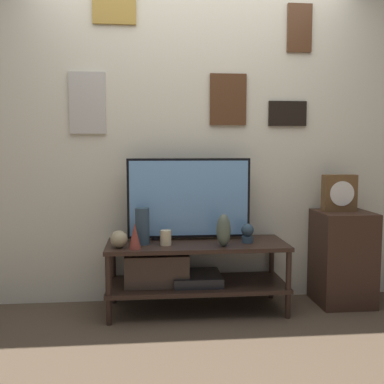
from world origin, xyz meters
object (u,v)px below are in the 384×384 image
(vase_urn_stoneware, at_px, (223,230))
(mantel_clock, at_px, (339,193))
(decorative_bust, at_px, (247,233))
(candle_jar, at_px, (166,238))
(television, at_px, (189,198))
(vase_tall_ceramic, at_px, (142,226))
(vase_round_glass, at_px, (119,239))
(vase_slim_bronze, at_px, (135,236))

(vase_urn_stoneware, relative_size, mantel_clock, 0.82)
(decorative_bust, bearing_deg, candle_jar, -177.24)
(television, bearing_deg, decorative_bust, -19.09)
(candle_jar, bearing_deg, mantel_clock, 6.41)
(vase_tall_ceramic, relative_size, decorative_bust, 1.89)
(decorative_bust, height_order, mantel_clock, mantel_clock)
(television, distance_m, decorative_bust, 0.51)
(vase_tall_ceramic, bearing_deg, mantel_clock, 4.03)
(candle_jar, relative_size, decorative_bust, 0.76)
(decorative_bust, relative_size, mantel_clock, 0.50)
(vase_tall_ceramic, relative_size, mantel_clock, 0.94)
(television, xyz_separation_m, decorative_bust, (0.42, -0.15, -0.25))
(mantel_clock, bearing_deg, vase_round_glass, -173.04)
(television, relative_size, mantel_clock, 3.29)
(vase_round_glass, relative_size, vase_tall_ceramic, 0.46)
(vase_urn_stoneware, height_order, vase_tall_ceramic, vase_tall_ceramic)
(mantel_clock, bearing_deg, candle_jar, -173.59)
(vase_round_glass, bearing_deg, decorative_bust, 5.07)
(vase_slim_bronze, bearing_deg, decorative_bust, 9.10)
(vase_slim_bronze, height_order, vase_tall_ceramic, vase_tall_ceramic)
(vase_tall_ceramic, height_order, decorative_bust, vase_tall_ceramic)
(vase_round_glass, height_order, decorative_bust, decorative_bust)
(television, xyz_separation_m, vase_round_glass, (-0.52, -0.23, -0.26))
(decorative_bust, bearing_deg, vase_slim_bronze, -170.90)
(television, height_order, candle_jar, television)
(television, relative_size, candle_jar, 8.60)
(television, relative_size, vase_tall_ceramic, 3.49)
(vase_slim_bronze, bearing_deg, mantel_clock, 9.20)
(candle_jar, bearing_deg, vase_slim_bronze, -154.77)
(vase_round_glass, bearing_deg, mantel_clock, 6.96)
(vase_urn_stoneware, distance_m, vase_tall_ceramic, 0.59)
(vase_round_glass, xyz_separation_m, vase_slim_bronze, (0.11, -0.05, 0.03))
(candle_jar, bearing_deg, vase_round_glass, -170.75)
(vase_tall_ceramic, bearing_deg, vase_slim_bronze, -108.94)
(vase_slim_bronze, xyz_separation_m, decorative_bust, (0.83, 0.13, -0.02))
(vase_slim_bronze, height_order, mantel_clock, mantel_clock)
(television, bearing_deg, vase_slim_bronze, -145.40)
(vase_urn_stoneware, xyz_separation_m, decorative_bust, (0.20, 0.11, -0.04))
(vase_round_glass, distance_m, candle_jar, 0.34)
(mantel_clock, bearing_deg, decorative_bust, -170.69)
(vase_tall_ceramic, bearing_deg, vase_round_glass, -148.70)
(television, xyz_separation_m, vase_urn_stoneware, (0.22, -0.26, -0.20))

